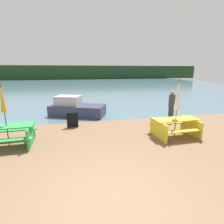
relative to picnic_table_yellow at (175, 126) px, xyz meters
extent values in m
plane|color=brown|center=(-3.49, -3.22, -0.47)|extent=(60.00, 60.00, 0.00)
cube|color=slate|center=(-3.49, 27.98, -0.47)|extent=(60.00, 50.00, 0.00)
cube|color=#1E3D1E|center=(-3.49, 47.98, 1.53)|extent=(80.00, 1.60, 4.00)
cube|color=yellow|center=(0.00, 0.00, 0.29)|extent=(1.88, 0.74, 0.04)
cube|color=yellow|center=(0.01, -0.55, -0.05)|extent=(1.87, 0.32, 0.04)
cube|color=yellow|center=(-0.01, 0.55, -0.05)|extent=(1.87, 0.32, 0.04)
cube|color=yellow|center=(-0.79, -0.02, -0.10)|extent=(0.10, 1.38, 0.73)
cube|color=yellow|center=(0.79, 0.02, -0.10)|extent=(0.10, 1.38, 0.73)
cube|color=green|center=(-6.66, 0.47, 0.30)|extent=(1.89, 0.77, 0.04)
cube|color=green|center=(-6.63, -0.08, -0.04)|extent=(1.87, 0.35, 0.04)
cube|color=green|center=(-6.68, 1.01, -0.04)|extent=(1.87, 0.35, 0.04)
cube|color=green|center=(-5.87, 0.50, -0.10)|extent=(0.12, 1.38, 0.75)
cylinder|color=brown|center=(0.00, 0.00, 0.75)|extent=(0.04, 0.04, 2.45)
cone|color=white|center=(0.00, 0.00, 1.35)|extent=(0.27, 0.27, 1.24)
cylinder|color=brown|center=(-6.66, 0.47, 0.71)|extent=(0.04, 0.04, 2.37)
cone|color=gold|center=(-6.66, 0.47, 1.37)|extent=(0.22, 0.22, 1.05)
cube|color=#333856|center=(-3.96, 4.51, -0.14)|extent=(3.64, 2.67, 0.66)
cube|color=#B2B2B2|center=(-4.51, 4.74, 0.47)|extent=(1.75, 1.53, 0.56)
cylinder|color=#283351|center=(1.10, 2.17, -0.07)|extent=(0.29, 0.29, 0.80)
cylinder|color=#38383D|center=(1.10, 2.17, 0.66)|extent=(0.34, 0.34, 0.68)
sphere|color=tan|center=(1.10, 2.17, 1.11)|extent=(0.22, 0.22, 0.22)
cube|color=black|center=(-4.29, 2.18, -0.10)|extent=(0.55, 0.08, 0.75)
camera|label=1|loc=(-4.20, -6.35, 2.33)|focal=28.00mm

